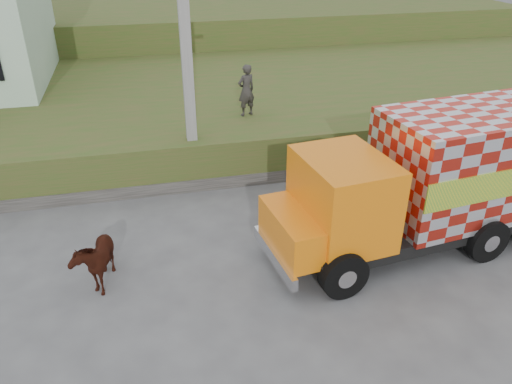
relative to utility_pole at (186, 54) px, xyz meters
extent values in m
plane|color=#474749|center=(1.00, -4.60, -4.08)|extent=(120.00, 120.00, 0.00)
cube|color=#30501A|center=(1.00, 5.40, -3.33)|extent=(40.00, 12.00, 1.50)
cube|color=#30501A|center=(1.00, 17.40, -2.58)|extent=(40.00, 12.00, 3.00)
cube|color=#595651|center=(-1.00, -0.40, -3.88)|extent=(16.00, 0.50, 0.40)
cube|color=gray|center=(0.00, 0.00, -0.08)|extent=(0.30, 0.30, 8.00)
cube|color=black|center=(5.25, -4.70, -3.42)|extent=(7.05, 3.01, 0.35)
cube|color=orange|center=(2.86, -4.99, -2.32)|extent=(2.07, 2.51, 2.01)
cube|color=orange|center=(1.71, -5.13, -2.92)|extent=(1.25, 2.22, 0.90)
cube|color=silver|center=(6.45, -4.56, -1.96)|extent=(4.88, 2.95, 2.61)
cube|color=yellow|center=(6.60, -5.78, -1.96)|extent=(4.60, 0.59, 0.70)
cube|color=yellow|center=(6.30, -3.34, -1.96)|extent=(4.60, 0.59, 0.70)
cube|color=silver|center=(1.21, -5.19, -3.52)|extent=(0.43, 2.31, 0.30)
cylinder|color=black|center=(2.50, -6.20, -3.52)|extent=(1.14, 0.48, 1.11)
cylinder|color=black|center=(2.22, -3.90, -3.52)|extent=(1.14, 0.48, 1.11)
cylinder|color=black|center=(6.39, -5.73, -3.52)|extent=(1.14, 0.48, 1.11)
cylinder|color=black|center=(6.11, -3.43, -3.52)|extent=(1.14, 0.48, 1.11)
cylinder|color=black|center=(7.71, -3.24, -3.52)|extent=(1.14, 0.48, 1.11)
imported|color=#361C0D|center=(-2.79, -4.45, -3.41)|extent=(0.98, 1.68, 1.33)
imported|color=#2E2B29|center=(2.08, 1.71, -1.70)|extent=(0.74, 0.62, 1.74)
camera|label=1|loc=(-1.38, -14.22, 3.25)|focal=35.00mm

